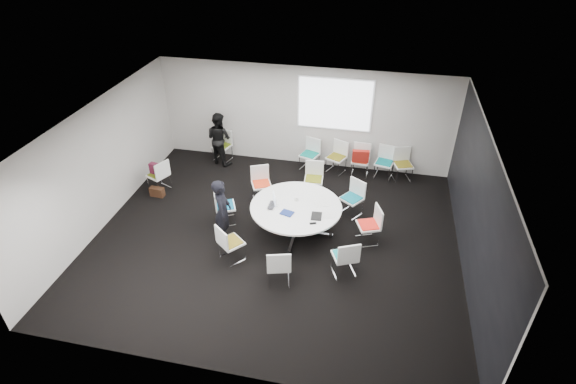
% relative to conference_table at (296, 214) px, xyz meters
% --- Properties ---
extents(room_shell, '(8.08, 7.08, 2.88)m').
position_rel_conference_table_xyz_m(room_shell, '(-0.31, -0.29, 0.88)').
color(room_shell, black).
rests_on(room_shell, ground).
extents(conference_table, '(2.02, 2.02, 0.73)m').
position_rel_conference_table_xyz_m(conference_table, '(0.00, 0.00, 0.00)').
color(conference_table, silver).
rests_on(conference_table, ground).
extents(projection_screen, '(1.90, 0.03, 1.35)m').
position_rel_conference_table_xyz_m(projection_screen, '(0.40, 3.17, 1.33)').
color(projection_screen, white).
rests_on(projection_screen, room_shell).
extents(chair_ring_a, '(0.59, 0.59, 0.88)m').
position_rel_conference_table_xyz_m(chair_ring_a, '(1.61, 0.02, -0.24)').
color(chair_ring_a, silver).
rests_on(chair_ring_a, ground).
extents(chair_ring_b, '(0.63, 0.63, 0.88)m').
position_rel_conference_table_xyz_m(chair_ring_b, '(1.16, 0.98, -0.24)').
color(chair_ring_b, silver).
rests_on(chair_ring_b, ground).
extents(chair_ring_c, '(0.49, 0.48, 0.88)m').
position_rel_conference_table_xyz_m(chair_ring_c, '(0.13, 1.63, -0.24)').
color(chair_ring_c, silver).
rests_on(chair_ring_c, ground).
extents(chair_ring_d, '(0.61, 0.60, 0.88)m').
position_rel_conference_table_xyz_m(chair_ring_d, '(-1.10, 1.14, -0.24)').
color(chair_ring_d, silver).
rests_on(chair_ring_d, ground).
extents(chair_ring_e, '(0.60, 0.61, 0.88)m').
position_rel_conference_table_xyz_m(chair_ring_e, '(-1.69, 0.05, -0.24)').
color(chair_ring_e, silver).
rests_on(chair_ring_e, ground).
extents(chair_ring_f, '(0.64, 0.64, 0.88)m').
position_rel_conference_table_xyz_m(chair_ring_f, '(-1.15, -1.17, -0.24)').
color(chair_ring_f, silver).
rests_on(chair_ring_f, ground).
extents(chair_ring_g, '(0.56, 0.55, 0.88)m').
position_rel_conference_table_xyz_m(chair_ring_g, '(-0.02, -1.61, -0.24)').
color(chair_ring_g, silver).
rests_on(chair_ring_g, ground).
extents(chair_ring_h, '(0.60, 0.60, 0.88)m').
position_rel_conference_table_xyz_m(chair_ring_h, '(1.21, -1.10, -0.24)').
color(chair_ring_h, silver).
rests_on(chair_ring_h, ground).
extents(chair_back_a, '(0.58, 0.57, 0.88)m').
position_rel_conference_table_xyz_m(chair_back_a, '(-0.18, 2.88, -0.24)').
color(chair_back_a, silver).
rests_on(chair_back_a, ground).
extents(chair_back_b, '(0.61, 0.60, 0.88)m').
position_rel_conference_table_xyz_m(chair_back_b, '(0.57, 2.88, -0.24)').
color(chair_back_b, silver).
rests_on(chair_back_b, ground).
extents(chair_back_c, '(0.49, 0.47, 0.88)m').
position_rel_conference_table_xyz_m(chair_back_c, '(1.22, 2.85, -0.24)').
color(chair_back_c, silver).
rests_on(chair_back_c, ground).
extents(chair_back_d, '(0.55, 0.54, 0.88)m').
position_rel_conference_table_xyz_m(chair_back_d, '(1.85, 2.86, -0.24)').
color(chair_back_d, silver).
rests_on(chair_back_d, ground).
extents(chair_back_e, '(0.58, 0.57, 0.88)m').
position_rel_conference_table_xyz_m(chair_back_e, '(2.34, 2.85, -0.24)').
color(chair_back_e, silver).
rests_on(chair_back_e, ground).
extents(chair_spare_left, '(0.59, 0.60, 0.88)m').
position_rel_conference_table_xyz_m(chair_spare_left, '(-3.78, 1.01, -0.24)').
color(chair_spare_left, silver).
rests_on(chair_spare_left, ground).
extents(chair_person_back, '(0.57, 0.56, 0.88)m').
position_rel_conference_table_xyz_m(chair_person_back, '(-2.72, 2.88, -0.24)').
color(chair_person_back, silver).
rests_on(chair_person_back, ground).
extents(person_main, '(0.51, 0.65, 1.56)m').
position_rel_conference_table_xyz_m(person_main, '(-1.48, -0.61, 0.27)').
color(person_main, black).
rests_on(person_main, ground).
extents(person_back, '(0.90, 0.81, 1.52)m').
position_rel_conference_table_xyz_m(person_back, '(-2.73, 2.71, 0.24)').
color(person_back, black).
rests_on(person_back, ground).
extents(laptop, '(0.22, 0.34, 0.03)m').
position_rel_conference_table_xyz_m(laptop, '(-0.48, -0.10, 0.23)').
color(laptop, '#333338').
rests_on(laptop, conference_table).
extents(laptop_lid, '(0.13, 0.28, 0.22)m').
position_rel_conference_table_xyz_m(laptop_lid, '(-0.49, -0.01, 0.34)').
color(laptop_lid, silver).
rests_on(laptop_lid, conference_table).
extents(notebook_black, '(0.24, 0.31, 0.02)m').
position_rel_conference_table_xyz_m(notebook_black, '(0.50, -0.28, 0.22)').
color(notebook_black, black).
rests_on(notebook_black, conference_table).
extents(tablet_folio, '(0.31, 0.27, 0.03)m').
position_rel_conference_table_xyz_m(tablet_folio, '(-0.14, -0.31, 0.23)').
color(tablet_folio, navy).
rests_on(tablet_folio, conference_table).
extents(papers_right, '(0.35, 0.30, 0.00)m').
position_rel_conference_table_xyz_m(papers_right, '(0.54, 0.19, 0.22)').
color(papers_right, silver).
rests_on(papers_right, conference_table).
extents(papers_front, '(0.35, 0.30, 0.00)m').
position_rel_conference_table_xyz_m(papers_front, '(0.71, -0.20, 0.22)').
color(papers_front, silver).
rests_on(papers_front, conference_table).
extents(cup, '(0.08, 0.08, 0.09)m').
position_rel_conference_table_xyz_m(cup, '(-0.03, 0.22, 0.26)').
color(cup, white).
rests_on(cup, conference_table).
extents(phone, '(0.16, 0.11, 0.01)m').
position_rel_conference_table_xyz_m(phone, '(0.47, -0.54, 0.22)').
color(phone, black).
rests_on(phone, conference_table).
extents(maroon_bag, '(0.42, 0.22, 0.28)m').
position_rel_conference_table_xyz_m(maroon_bag, '(-3.80, 1.01, 0.10)').
color(maroon_bag, '#54162B').
rests_on(maroon_bag, chair_spare_left).
extents(brown_bag, '(0.37, 0.18, 0.24)m').
position_rel_conference_table_xyz_m(brown_bag, '(-3.75, 0.72, -0.40)').
color(brown_bag, '#331C10').
rests_on(brown_bag, ground).
extents(red_jacket, '(0.45, 0.19, 0.36)m').
position_rel_conference_table_xyz_m(red_jacket, '(1.22, 2.63, 0.18)').
color(red_jacket, '#A51C14').
rests_on(red_jacket, chair_back_c).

